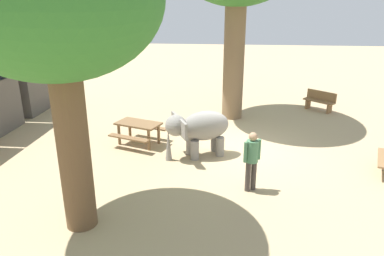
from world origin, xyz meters
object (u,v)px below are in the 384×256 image
object	(u,v)px
person_handler	(252,157)
market_stall_teal	(21,86)
wooden_bench	(320,100)
picnic_table_far	(139,128)
shade_tree_main	(56,2)
elephant	(199,128)

from	to	relation	value
person_handler	market_stall_teal	world-z (taller)	market_stall_teal
person_handler	wooden_bench	bearing A→B (deg)	-56.18
wooden_bench	picnic_table_far	size ratio (longest dim) A/B	0.69
shade_tree_main	market_stall_teal	size ratio (longest dim) A/B	2.52
wooden_bench	market_stall_teal	xyz separation A→B (m)	(-1.47, 13.22, 0.67)
shade_tree_main	wooden_bench	size ratio (longest dim) A/B	4.84
elephant	market_stall_teal	xyz separation A→B (m)	(4.11, 8.21, 0.20)
market_stall_teal	shade_tree_main	bearing A→B (deg)	-143.86
wooden_bench	market_stall_teal	world-z (taller)	market_stall_teal
shade_tree_main	picnic_table_far	xyz separation A→B (m)	(4.79, -0.14, -4.13)
shade_tree_main	person_handler	bearing A→B (deg)	-63.23
person_handler	wooden_bench	size ratio (longest dim) A/B	1.24
person_handler	shade_tree_main	xyz separation A→B (m)	(-1.93, 3.82, 3.77)
wooden_bench	market_stall_teal	distance (m)	13.32
elephant	picnic_table_far	xyz separation A→B (m)	(0.79, 2.14, -0.35)
person_handler	elephant	bearing A→B (deg)	4.85
person_handler	market_stall_teal	xyz separation A→B (m)	(6.18, 9.75, 0.19)
elephant	market_stall_teal	bearing A→B (deg)	-51.30
elephant	picnic_table_far	world-z (taller)	elephant
elephant	person_handler	bearing A→B (deg)	101.90
shade_tree_main	wooden_bench	world-z (taller)	shade_tree_main
elephant	wooden_bench	distance (m)	7.51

